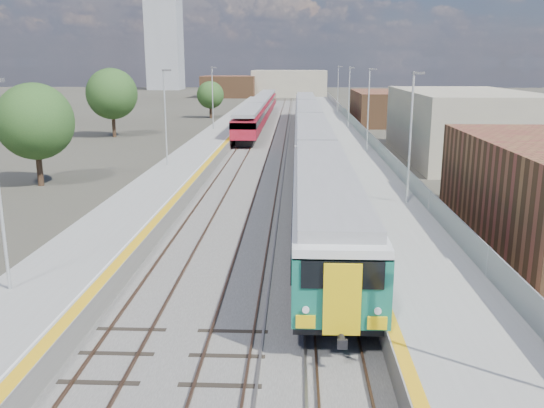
{
  "coord_description": "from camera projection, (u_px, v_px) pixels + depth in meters",
  "views": [
    {
      "loc": [
        0.1,
        -11.04,
        8.97
      ],
      "look_at": [
        -1.07,
        16.48,
        2.2
      ],
      "focal_mm": 38.0,
      "sensor_mm": 36.0,
      "label": 1
    }
  ],
  "objects": [
    {
      "name": "tree_b",
      "position": [
        112.0,
        94.0,
        70.2
      ],
      "size": [
        6.19,
        6.19,
        8.39
      ],
      "color": "#382619",
      "rests_on": "ground"
    },
    {
      "name": "tree_a",
      "position": [
        35.0,
        122.0,
        42.07
      ],
      "size": [
        5.62,
        5.62,
        7.61
      ],
      "color": "#382619",
      "rests_on": "ground"
    },
    {
      "name": "ground",
      "position": [
        295.0,
        149.0,
        61.37
      ],
      "size": [
        320.0,
        320.0,
        0.0
      ],
      "primitive_type": "plane",
      "color": "#47443A",
      "rests_on": "ground"
    },
    {
      "name": "platform_right",
      "position": [
        343.0,
        141.0,
        63.44
      ],
      "size": [
        4.7,
        155.0,
        8.52
      ],
      "color": "slate",
      "rests_on": "ground"
    },
    {
      "name": "red_train",
      "position": [
        260.0,
        109.0,
        88.05
      ],
      "size": [
        2.85,
        57.86,
        3.6
      ],
      "color": "black",
      "rests_on": "ground"
    },
    {
      "name": "platform_left",
      "position": [
        214.0,
        141.0,
        64.03
      ],
      "size": [
        4.3,
        155.0,
        8.52
      ],
      "color": "slate",
      "rests_on": "ground"
    },
    {
      "name": "green_train",
      "position": [
        310.0,
        130.0,
        58.39
      ],
      "size": [
        3.07,
        85.41,
        3.38
      ],
      "color": "black",
      "rests_on": "ground"
    },
    {
      "name": "tree_c",
      "position": [
        210.0,
        95.0,
        94.99
      ],
      "size": [
        4.47,
        4.47,
        6.05
      ],
      "color": "#382619",
      "rests_on": "ground"
    },
    {
      "name": "ballast_bed",
      "position": [
        275.0,
        146.0,
        63.88
      ],
      "size": [
        10.5,
        155.0,
        0.06
      ],
      "primitive_type": "cube",
      "color": "#565451",
      "rests_on": "ground"
    },
    {
      "name": "tracks",
      "position": [
        281.0,
        143.0,
        65.46
      ],
      "size": [
        8.96,
        160.0,
        0.17
      ],
      "color": "#4C3323",
      "rests_on": "ground"
    },
    {
      "name": "buildings",
      "position": [
        225.0,
        56.0,
        145.52
      ],
      "size": [
        72.0,
        185.5,
        40.0
      ],
      "color": "brown",
      "rests_on": "ground"
    },
    {
      "name": "tree_d",
      "position": [
        486.0,
        107.0,
        74.6
      ],
      "size": [
        3.95,
        3.95,
        5.35
      ],
      "color": "#382619",
      "rests_on": "ground"
    }
  ]
}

